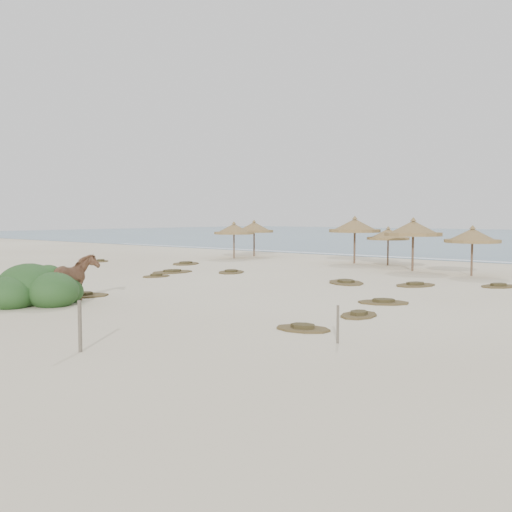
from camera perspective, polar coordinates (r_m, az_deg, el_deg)
The scene contains 25 objects.
ground at distance 22.09m, azimuth -11.40°, elevation -4.13°, with size 160.00×160.00×0.00m, color beige.
foam_line at distance 43.36m, azimuth 16.30°, elevation -0.25°, with size 70.00×0.60×0.01m, color silver.
palapa_0 at distance 43.96m, azimuth -0.19°, elevation 2.84°, with size 3.61×3.61×2.84m.
palapa_1 at distance 41.77m, azimuth -2.22°, elevation 2.66°, with size 3.22×3.22×2.73m.
palapa_2 at distance 37.94m, azimuth 9.85°, elevation 2.94°, with size 4.23×4.23×3.13m.
palapa_3 at distance 36.87m, azimuth 13.08°, elevation 2.07°, with size 3.34×3.34×2.48m.
palapa_4 at distance 33.34m, azimuth 15.44°, elevation 2.60°, with size 4.25×4.25×3.05m.
palapa_5 at distance 31.53m, azimuth 20.83°, elevation 1.85°, with size 2.92×2.92×2.64m.
horse at distance 21.55m, azimuth -17.79°, elevation -2.16°, with size 0.92×2.02×1.71m, color #8C5F3F.
fence_post_near at distance 13.65m, azimuth -17.20°, elevation -6.73°, with size 0.09×0.09×1.19m, color #675B4D.
fence_post_far at distance 14.09m, azimuth 8.19°, elevation -6.77°, with size 0.07×0.07×0.94m, color #675B4D.
bush at distance 21.68m, azimuth -21.59°, elevation -3.03°, with size 3.70×3.26×1.66m.
scrub_1 at distance 31.67m, azimuth -8.37°, elevation -1.55°, with size 1.86×2.61×0.16m.
scrub_2 at distance 29.56m, azimuth -9.94°, elevation -1.97°, with size 1.17×1.63×0.16m.
scrub_3 at distance 26.67m, azimuth 8.97°, elevation -2.60°, with size 2.77×2.76×0.16m.
scrub_4 at distance 20.81m, azimuth 12.63°, elevation -4.50°, with size 2.16×1.96×0.16m.
scrub_6 at distance 37.08m, azimuth -7.04°, elevation -0.73°, with size 2.68×2.99×0.16m.
scrub_7 at distance 26.34m, azimuth 15.65°, elevation -2.78°, with size 1.92×2.37×0.16m.
scrub_8 at distance 40.23m, azimuth -15.26°, elevation -0.48°, with size 1.78×1.78×0.16m.
scrub_9 at distance 23.08m, azimuth -17.13°, elevation -3.75°, with size 2.38×2.52×0.16m.
scrub_10 at distance 27.12m, azimuth 23.11°, elevation -2.76°, with size 1.81×2.11×0.16m.
scrub_11 at distance 27.91m, azimuth -23.65°, elevation -2.59°, with size 2.37×2.59×0.16m.
scrub_12 at distance 15.69m, azimuth 4.71°, elevation -7.19°, with size 1.73×1.31×0.16m.
scrub_13 at distance 31.27m, azimuth -2.50°, elevation -1.58°, with size 2.26×2.53×0.16m.
scrub_14 at distance 18.02m, azimuth 10.24°, elevation -5.78°, with size 1.24×1.71×0.16m.
Camera 1 is at (16.99, -13.78, 3.09)m, focal length 40.00 mm.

